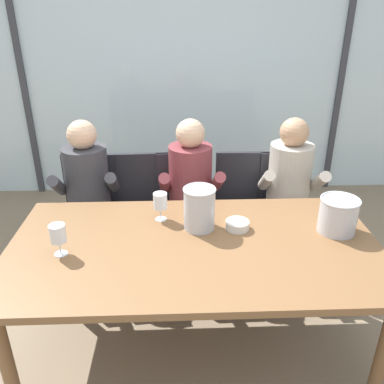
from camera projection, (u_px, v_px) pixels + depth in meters
name	position (u px, v px, depth m)	size (l,w,h in m)	color
ground	(189.00, 254.00, 3.40)	(14.00, 14.00, 0.00)	#847056
window_glass_panel	(184.00, 72.00, 4.07)	(7.24, 0.03, 2.60)	silver
window_mullion_left	(22.00, 73.00, 3.99)	(0.06, 0.06, 2.60)	#38383D
window_mullion_right	(342.00, 71.00, 4.11)	(0.06, 0.06, 2.60)	#38383D
hillside_vineyard	(180.00, 55.00, 7.94)	(13.24, 2.40, 2.02)	#568942
dining_table	(195.00, 255.00, 2.21)	(2.04, 1.08, 0.74)	brown
chair_near_curtain	(89.00, 203.00, 3.13)	(0.46, 0.46, 0.88)	#232328
chair_left_of_center	(144.00, 202.00, 3.15)	(0.46, 0.46, 0.88)	#232328
chair_center	(184.00, 201.00, 3.16)	(0.46, 0.46, 0.88)	#232328
chair_right_of_center	(242.00, 200.00, 3.17)	(0.46, 0.46, 0.88)	#232328
chair_near_window_right	(287.00, 200.00, 3.17)	(0.46, 0.46, 0.88)	#232328
person_charcoal_jacket	(87.00, 192.00, 2.91)	(0.49, 0.63, 1.20)	#38383D
person_maroon_top	(191.00, 190.00, 2.94)	(0.46, 0.61, 1.20)	brown
person_beige_jumper	(290.00, 188.00, 2.96)	(0.49, 0.63, 1.20)	#B7AD9E
ice_bucket_primary	(199.00, 208.00, 2.29)	(0.19, 0.19, 0.25)	#B7B7BC
ice_bucket_secondary	(338.00, 215.00, 2.26)	(0.22, 0.22, 0.21)	#B7B7BC
tasting_bowl	(237.00, 225.00, 2.32)	(0.14, 0.14, 0.05)	silver
wine_glass_by_left_taster	(160.00, 202.00, 2.38)	(0.08, 0.08, 0.17)	silver
wine_glass_near_bucket	(58.00, 235.00, 2.04)	(0.08, 0.08, 0.17)	silver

